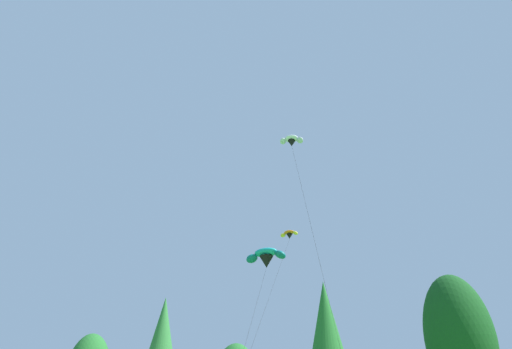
# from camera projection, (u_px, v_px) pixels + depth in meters

# --- Properties ---
(treeline_tree_b) EXTENTS (4.84, 4.84, 14.71)m
(treeline_tree_b) POSITION_uv_depth(u_px,v_px,m) (161.00, 349.00, 48.23)
(treeline_tree_b) COLOR #472D19
(treeline_tree_b) RESTS_ON ground_plane
(treeline_tree_d) EXTENTS (4.69, 4.69, 14.05)m
(treeline_tree_d) POSITION_uv_depth(u_px,v_px,m) (327.00, 339.00, 40.22)
(treeline_tree_d) COLOR #472D19
(treeline_tree_d) RESTS_ON ground_plane
(treeline_tree_e) EXTENTS (5.38, 5.38, 13.25)m
(treeline_tree_e) POSITION_uv_depth(u_px,v_px,m) (460.00, 340.00, 35.64)
(treeline_tree_e) COLOR #472D19
(treeline_tree_e) RESTS_ON ground_plane
(parafoil_kite_high_teal) EXTENTS (3.97, 10.41, 14.73)m
(parafoil_kite_high_teal) POSITION_uv_depth(u_px,v_px,m) (266.00, 257.00, 39.53)
(parafoil_kite_high_teal) COLOR teal
(parafoil_kite_mid_white) EXTENTS (6.65, 7.83, 22.81)m
(parafoil_kite_mid_white) POSITION_uv_depth(u_px,v_px,m) (292.00, 141.00, 38.57)
(parafoil_kite_mid_white) COLOR white
(parafoil_kite_far_orange) EXTENTS (5.12, 21.83, 21.01)m
(parafoil_kite_far_orange) POSITION_uv_depth(u_px,v_px,m) (289.00, 234.00, 52.85)
(parafoil_kite_far_orange) COLOR orange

